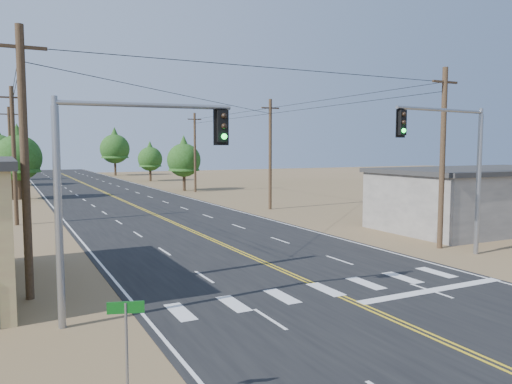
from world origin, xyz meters
TOP-DOWN VIEW (x-y plane):
  - ground at (0.00, 0.00)m, footprint 220.00×220.00m
  - road at (0.00, 30.00)m, footprint 15.00×200.00m
  - building_right at (19.00, 16.00)m, footprint 15.00×8.00m
  - utility_pole_left_near at (-10.50, 12.00)m, footprint 1.80×0.30m
  - utility_pole_left_mid at (-10.50, 32.00)m, footprint 1.80×0.30m
  - utility_pole_left_far at (-10.50, 52.00)m, footprint 1.80×0.30m
  - utility_pole_right_near at (10.50, 12.00)m, footprint 1.80×0.30m
  - utility_pole_right_mid at (10.50, 32.00)m, footprint 1.80×0.30m
  - utility_pole_right_far at (10.50, 52.00)m, footprint 1.80×0.30m
  - signal_mast_left at (-8.15, 8.12)m, footprint 5.65×0.91m
  - signal_mast_right at (9.18, 9.84)m, footprint 6.35×0.93m
  - street_sign at (-9.09, 2.00)m, footprint 0.72×0.26m
  - tree_left_near at (-9.79, 51.88)m, footprint 4.95×4.95m
  - tree_left_far at (-9.25, 88.83)m, footprint 4.07×4.07m
  - tree_right_near at (9.86, 54.48)m, footprint 4.38×4.38m
  - tree_right_mid at (10.96, 75.48)m, footprint 4.08×4.08m
  - tree_right_far at (9.06, 95.54)m, footprint 5.91×5.91m

SIDE VIEW (x-z plane):
  - ground at x=0.00m, z-range 0.00..0.00m
  - road at x=0.00m, z-range 0.00..0.02m
  - street_sign at x=-9.09m, z-range 0.43..2.94m
  - building_right at x=19.00m, z-range 0.00..4.00m
  - tree_left_far at x=-9.25m, z-range 0.75..7.54m
  - tree_right_mid at x=10.96m, z-range 0.76..7.56m
  - tree_right_near at x=9.86m, z-range 0.81..8.11m
  - signal_mast_left at x=-8.15m, z-range 1.24..8.42m
  - tree_left_near at x=-9.79m, z-range 0.92..9.17m
  - utility_pole_left_near at x=-10.50m, z-range 0.12..10.12m
  - utility_pole_left_mid at x=-10.50m, z-range 0.12..10.12m
  - utility_pole_left_far at x=-10.50m, z-range 0.12..10.12m
  - utility_pole_right_near at x=10.50m, z-range 0.12..10.12m
  - utility_pole_right_mid at x=10.50m, z-range 0.12..10.12m
  - utility_pole_right_far at x=10.50m, z-range 0.12..10.12m
  - signal_mast_right at x=9.18m, z-range 1.35..9.01m
  - tree_right_far at x=9.06m, z-range 1.10..10.94m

